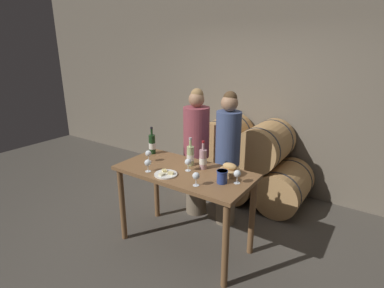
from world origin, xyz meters
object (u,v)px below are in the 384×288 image
person_right (227,158)px  blue_crock (222,176)px  wine_bottle_white (190,156)px  cheese_plate (166,174)px  wine_bottle_rose (203,159)px  wine_glass_far_left (148,154)px  wine_glass_left (148,163)px  wine_glass_far_right (237,174)px  bread_basket (230,170)px  wine_glass_right (196,176)px  wine_bottle_red (152,144)px  wine_glass_center (188,162)px  person_left (196,152)px  tasting_table (184,182)px

person_right → blue_crock: 0.80m
wine_bottle_white → cheese_plate: size_ratio=1.34×
wine_bottle_rose → wine_glass_far_left: bearing=-164.0°
wine_glass_left → wine_glass_far_right: same height
bread_basket → wine_glass_far_left: wine_glass_far_left is taller
wine_glass_right → person_right: bearing=99.4°
wine_bottle_rose → wine_glass_right: size_ratio=2.32×
wine_bottle_red → wine_glass_far_right: (1.21, -0.18, -0.02)m
blue_crock → wine_bottle_rose: bearing=149.9°
cheese_plate → wine_glass_center: (0.12, 0.21, 0.08)m
wine_bottle_rose → cheese_plate: wine_bottle_rose is taller
wine_bottle_white → wine_glass_right: (0.33, -0.39, -0.02)m
person_left → wine_bottle_white: (0.27, -0.52, 0.17)m
wine_glass_far_right → wine_bottle_white: bearing=168.5°
blue_crock → wine_glass_center: wine_glass_center is taller
person_right → wine_bottle_white: 0.57m
bread_basket → cheese_plate: bearing=-145.1°
tasting_table → wine_bottle_white: (-0.03, 0.16, 0.25)m
wine_bottle_rose → wine_bottle_white: bearing=178.2°
tasting_table → wine_glass_left: (-0.29, -0.24, 0.23)m
wine_bottle_rose → wine_glass_far_right: 0.47m
wine_glass_left → wine_glass_far_right: (0.88, 0.27, 0.00)m
person_left → wine_bottle_rose: bearing=-50.6°
person_left → wine_glass_far_left: size_ratio=12.60×
blue_crock → wine_glass_far_right: (0.12, 0.07, 0.03)m
wine_bottle_red → blue_crock: size_ratio=2.64×
person_left → wine_glass_left: (0.01, -0.91, 0.16)m
wine_bottle_red → cheese_plate: bearing=-37.2°
wine_glass_far_right → wine_bottle_rose: bearing=165.1°
person_right → wine_glass_far_left: (-0.62, -0.70, 0.14)m
wine_bottle_white → wine_glass_far_left: wine_bottle_white is taller
tasting_table → cheese_plate: cheese_plate is taller
wine_bottle_rose → person_right: bearing=88.4°
wine_bottle_red → bread_basket: size_ratio=1.62×
wine_bottle_rose → wine_glass_far_right: (0.46, -0.12, -0.01)m
person_left → wine_glass_far_left: person_left is taller
wine_bottle_rose → wine_glass_right: (0.16, -0.38, -0.01)m
person_left → person_right: size_ratio=1.00×
wine_glass_far_left → wine_glass_right: bearing=-15.0°
wine_glass_far_right → wine_glass_left: bearing=-163.2°
wine_bottle_red → wine_glass_center: bearing=-16.2°
person_left → wine_glass_center: bearing=-63.1°
wine_glass_center → cheese_plate: bearing=-119.9°
wine_glass_far_left → person_right: bearing=48.4°
cheese_plate → wine_glass_center: bearing=60.1°
wine_glass_far_right → person_left: bearing=143.9°
wine_glass_center → person_left: bearing=116.9°
person_right → blue_crock: bearing=-66.1°
cheese_plate → wine_glass_left: 0.22m
wine_bottle_red → wine_glass_far_left: size_ratio=2.49×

